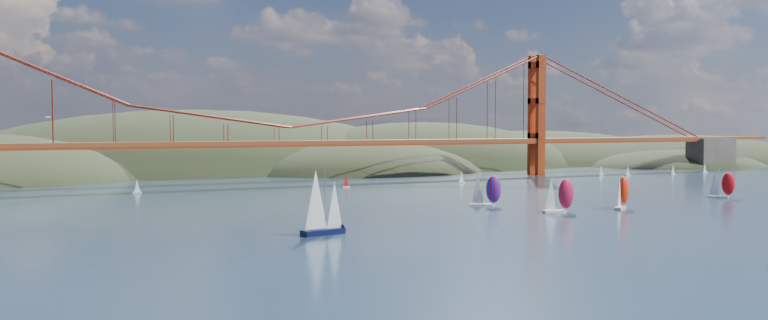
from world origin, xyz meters
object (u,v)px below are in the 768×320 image
at_px(sloop_navy, 321,203).
at_px(racer_2, 721,184).
at_px(racer_0, 558,195).
at_px(racer_rwb, 485,190).
at_px(racer_1, 621,192).

height_order(sloop_navy, racer_2, sloop_navy).
bearing_deg(racer_0, sloop_navy, -165.07).
height_order(racer_0, racer_rwb, racer_0).
bearing_deg(racer_1, racer_0, 145.93).
distance_m(racer_0, racer_2, 72.37).
distance_m(sloop_navy, racer_0, 70.49).
height_order(sloop_navy, racer_rwb, sloop_navy).
xyz_separation_m(sloop_navy, racer_0, (69.79, 9.77, -1.93)).
bearing_deg(racer_0, racer_2, 14.50).
xyz_separation_m(racer_0, racer_2, (71.74, 9.50, -0.43)).
xyz_separation_m(racer_0, racer_rwb, (-8.77, 20.96, -0.10)).
relative_size(racer_1, racer_rwb, 1.02).
relative_size(racer_1, racer_2, 1.10).
xyz_separation_m(racer_1, racer_rwb, (-30.16, 21.30, -0.09)).
distance_m(racer_2, racer_rwb, 81.32).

